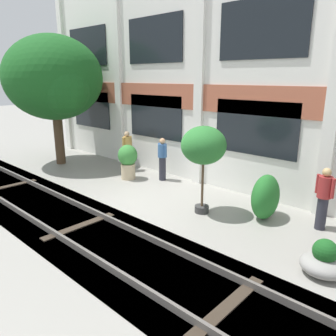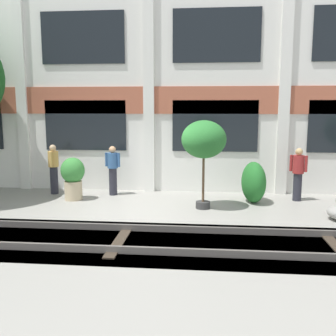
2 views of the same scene
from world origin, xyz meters
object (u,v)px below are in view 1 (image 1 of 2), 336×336
Objects in this scene: potted_plant_terracotta_small at (204,147)px; resident_watching_tracks at (162,158)px; potted_plant_stone_basin at (128,160)px; resident_near_plants at (324,197)px; topiary_hedge at (265,197)px; broadleaf_tree at (54,80)px; potted_plant_wide_bowl at (324,261)px; resident_by_doorway at (127,150)px.

potted_plant_terracotta_small is 1.56× the size of resident_watching_tracks.
resident_watching_tracks is at bearing 35.78° from potted_plant_stone_basin.
resident_near_plants is 1.31× the size of topiary_hedge.
broadleaf_tree is 6.19× the size of potted_plant_wide_bowl.
potted_plant_wide_bowl is at bearing -11.10° from potted_plant_stone_basin.
resident_by_doorway reaches higher than topiary_hedge.
resident_near_plants is at bearing 173.57° from resident_by_doorway.
potted_plant_wide_bowl is 8.94m from resident_by_doorway.
resident_watching_tracks is 4.53m from topiary_hedge.
broadleaf_tree reaches higher than topiary_hedge.
resident_near_plants reaches higher than topiary_hedge.
potted_plant_terracotta_small is at bearing -9.40° from potted_plant_stone_basin.
potted_plant_stone_basin is 1.07× the size of topiary_hedge.
resident_by_doorway is (-8.62, 2.27, 0.60)m from potted_plant_wide_bowl.
resident_near_plants is (10.98, 1.11, -2.77)m from broadleaf_tree.
potted_plant_stone_basin is 1.34m from resident_watching_tracks.
potted_plant_stone_basin is at bearing -41.88° from resident_watching_tracks.
resident_by_doorway is 2.00m from resident_watching_tracks.
resident_by_doorway is 7.87m from resident_near_plants.
resident_near_plants is at bearing 5.78° from broadleaf_tree.
topiary_hedge is at bearing 29.64° from potted_plant_terracotta_small.
potted_plant_stone_basin is 5.58m from topiary_hedge.
topiary_hedge is at bearing 4.47° from broadleaf_tree.
topiary_hedge is (6.49, -0.57, -0.26)m from resident_by_doorway.
topiary_hedge is (5.57, 0.19, -0.13)m from potted_plant_stone_basin.
potted_plant_stone_basin is 1.20m from resident_by_doorway.
potted_plant_wide_bowl is at bearing 160.33° from resident_by_doorway.
topiary_hedge is at bearing -55.65° from resident_near_plants.
resident_by_doorway is at bearing 165.25° from potted_plant_wide_bowl.
potted_plant_stone_basin is at bearing 168.90° from potted_plant_wide_bowl.
potted_plant_wide_bowl is at bearing -38.57° from topiary_hedge.
resident_by_doorway is (-0.92, 0.76, 0.14)m from potted_plant_stone_basin.
resident_near_plants is 1.45m from topiary_hedge.
resident_near_plants reaches higher than potted_plant_wide_bowl.
resident_by_doorway reaches higher than resident_near_plants.
potted_plant_stone_basin is (4.03, 0.56, -2.90)m from broadleaf_tree.
resident_watching_tracks is 1.30× the size of topiary_hedge.
broadleaf_tree is at bearing -175.53° from topiary_hedge.
resident_watching_tracks is at bearing -72.49° from resident_near_plants.
resident_watching_tracks is (5.11, 1.34, -2.78)m from broadleaf_tree.
broadleaf_tree reaches higher than resident_by_doorway.
topiary_hedge reaches higher than potted_plant_wide_bowl.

